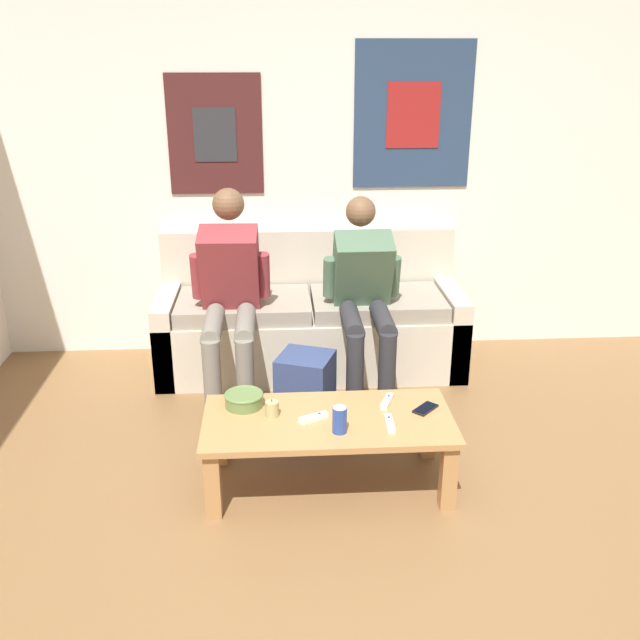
% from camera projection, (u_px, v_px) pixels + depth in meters
% --- Properties ---
extents(ground_plane, '(18.00, 18.00, 0.00)m').
position_uv_depth(ground_plane, '(376.00, 616.00, 2.64)').
color(ground_plane, brown).
extents(wall_back, '(10.00, 0.07, 2.55)m').
position_uv_depth(wall_back, '(327.00, 161.00, 4.61)').
color(wall_back, white).
rests_on(wall_back, ground_plane).
extents(couch, '(1.93, 0.71, 0.85)m').
position_uv_depth(couch, '(310.00, 323.00, 4.63)').
color(couch, beige).
rests_on(couch, ground_plane).
extents(coffee_table, '(1.17, 0.55, 0.36)m').
position_uv_depth(coffee_table, '(328.00, 429.00, 3.34)').
color(coffee_table, '#B27F4C').
rests_on(coffee_table, ground_plane).
extents(person_seated_adult, '(0.47, 0.92, 1.20)m').
position_uv_depth(person_seated_adult, '(230.00, 290.00, 4.12)').
color(person_seated_adult, gray).
rests_on(person_seated_adult, ground_plane).
extents(person_seated_teen, '(0.47, 0.91, 1.14)m').
position_uv_depth(person_seated_teen, '(364.00, 292.00, 4.19)').
color(person_seated_teen, '#2D2D33').
rests_on(person_seated_teen, ground_plane).
extents(backpack, '(0.36, 0.37, 0.39)m').
position_uv_depth(backpack, '(305.00, 390.00, 3.95)').
color(backpack, navy).
rests_on(backpack, ground_plane).
extents(ceramic_bowl, '(0.19, 0.19, 0.07)m').
position_uv_depth(ceramic_bowl, '(244.00, 399.00, 3.41)').
color(ceramic_bowl, '#607F47').
rests_on(ceramic_bowl, coffee_table).
extents(pillar_candle, '(0.06, 0.06, 0.09)m').
position_uv_depth(pillar_candle, '(272.00, 409.00, 3.32)').
color(pillar_candle, tan).
rests_on(pillar_candle, coffee_table).
extents(drink_can_blue, '(0.07, 0.07, 0.12)m').
position_uv_depth(drink_can_blue, '(340.00, 420.00, 3.17)').
color(drink_can_blue, '#28479E').
rests_on(drink_can_blue, coffee_table).
extents(game_controller_near_left, '(0.04, 0.14, 0.03)m').
position_uv_depth(game_controller_near_left, '(390.00, 423.00, 3.25)').
color(game_controller_near_left, white).
rests_on(game_controller_near_left, coffee_table).
extents(game_controller_near_right, '(0.09, 0.15, 0.03)m').
position_uv_depth(game_controller_near_right, '(387.00, 401.00, 3.45)').
color(game_controller_near_right, white).
rests_on(game_controller_near_right, coffee_table).
extents(game_controller_far_center, '(0.14, 0.09, 0.03)m').
position_uv_depth(game_controller_far_center, '(313.00, 418.00, 3.29)').
color(game_controller_far_center, white).
rests_on(game_controller_far_center, coffee_table).
extents(cell_phone, '(0.14, 0.14, 0.01)m').
position_uv_depth(cell_phone, '(425.00, 409.00, 3.39)').
color(cell_phone, black).
rests_on(cell_phone, coffee_table).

